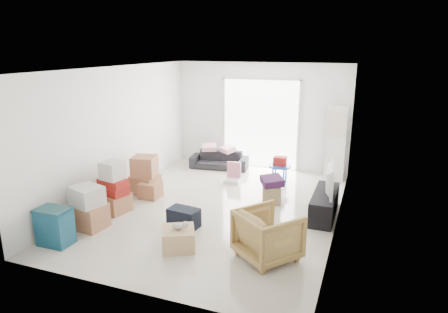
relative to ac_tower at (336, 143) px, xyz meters
name	(u,v)px	position (x,y,z in m)	size (l,w,h in m)	color
room_shell	(218,141)	(-1.95, -2.65, 0.48)	(4.98, 6.48, 3.18)	beige
sliding_door	(260,120)	(-1.95, 0.33, 0.37)	(2.10, 0.04, 2.33)	white
ac_tower	(336,143)	(0.00, 0.00, 0.00)	(0.45, 0.30, 1.75)	silver
tv_console	(324,204)	(0.05, -2.30, -0.65)	(0.41, 1.38, 0.46)	black
television	(326,189)	(0.05, -2.30, -0.35)	(0.95, 0.55, 0.13)	black
sofa	(219,157)	(-2.90, -0.15, -0.58)	(1.49, 0.44, 0.58)	black
pillow_left	(209,143)	(-3.20, -0.12, -0.24)	(0.35, 0.28, 0.11)	#ECACB3
pillow_right	(228,145)	(-2.66, -0.15, -0.24)	(0.31, 0.25, 0.11)	#ECACB3
armchair	(268,233)	(-0.55, -4.20, -0.46)	(0.81, 0.76, 0.83)	tan
storage_bins	(55,226)	(-3.85, -4.97, -0.57)	(0.54, 0.38, 0.61)	navy
box_stack_a	(88,208)	(-3.75, -4.28, -0.51)	(0.63, 0.56, 0.76)	#8F5E40
box_stack_b	(114,190)	(-3.75, -3.52, -0.44)	(0.61, 0.58, 1.00)	#8F5E40
box_stack_c	(145,175)	(-3.72, -2.45, -0.47)	(0.59, 0.57, 0.83)	#8F5E40
loose_box	(150,190)	(-3.49, -2.64, -0.71)	(0.40, 0.40, 0.34)	#8F5E40
duffel_bag	(184,218)	(-2.21, -3.67, -0.70)	(0.53, 0.32, 0.34)	black
ottoman	(272,194)	(-1.03, -2.03, -0.69)	(0.37, 0.37, 0.37)	#8D7A52
blanket	(272,182)	(-1.03, -2.03, -0.44)	(0.40, 0.40, 0.14)	#411B44
kids_table	(280,164)	(-1.15, -0.80, -0.42)	(0.51, 0.51, 0.64)	#133FB9
toy_walker	(233,177)	(-2.19, -1.09, -0.75)	(0.38, 0.34, 0.47)	silver
wood_crate	(178,239)	(-1.94, -4.41, -0.71)	(0.50, 0.50, 0.33)	tan
plush_bunny	(180,226)	(-1.91, -4.40, -0.48)	(0.26, 0.15, 0.13)	#B2ADA8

